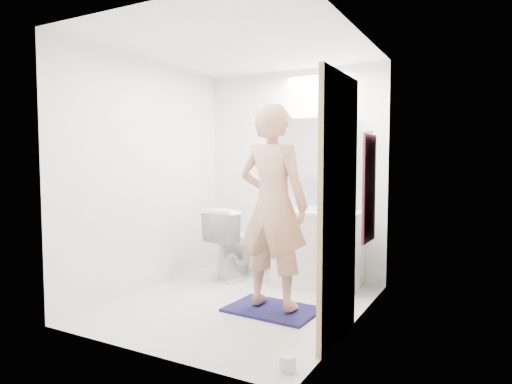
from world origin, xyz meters
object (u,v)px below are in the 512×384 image
Objects in this scene: toothbrush_cup at (344,205)px; soap_bottle_a at (302,199)px; vanity_cabinet at (318,250)px; person at (273,206)px; toilet at (239,242)px; soap_bottle_b at (312,200)px; toilet_paper_roll at (287,363)px; medicine_cabinet at (315,148)px.

soap_bottle_a is at bearing -178.83° from toothbrush_cup.
person reaches higher than vanity_cabinet.
toilet is 0.88m from soap_bottle_a.
soap_bottle_a is at bearing -164.62° from soap_bottle_b.
soap_bottle_b is at bearing 107.48° from toilet_paper_roll.
soap_bottle_a is 1.07× the size of soap_bottle_b.
person reaches higher than medicine_cabinet.
soap_bottle_b is at bearing -115.46° from medicine_cabinet.
medicine_cabinet is 1.32m from person.
person is (-0.06, -0.99, 0.57)m from vanity_cabinet.
vanity_cabinet is at bearing -163.02° from toilet.
vanity_cabinet is 4.73× the size of soap_bottle_b.
toothbrush_cup is 2.30m from toilet_paper_roll.
toothbrush_cup is at bearing -156.79° from toilet.
medicine_cabinet reaches higher than soap_bottle_a.
soap_bottle_a is 1.86× the size of toilet_paper_roll.
person is at bearing -80.41° from soap_bottle_a.
soap_bottle_a reaches higher than toothbrush_cup.
person is (0.86, -0.87, 0.54)m from toilet.
toilet_paper_roll is at bearing -73.09° from medicine_cabinet.
vanity_cabinet reaches higher than toilet_paper_roll.
medicine_cabinet reaches higher than vanity_cabinet.
toothbrush_cup is at bearing 97.89° from toilet_paper_roll.
toilet reaches higher than toilet_paper_roll.
toilet_paper_roll is (0.68, -2.15, -0.87)m from soap_bottle_b.
toothbrush_cup is at bearing -101.55° from person.
toilet is 7.52× the size of toothbrush_cup.
toothbrush_cup is (0.49, 0.01, -0.05)m from soap_bottle_a.
vanity_cabinet is 4.40× the size of soap_bottle_a.
medicine_cabinet is (-0.13, 0.21, 1.11)m from vanity_cabinet.
vanity_cabinet is at bearing 105.10° from toilet_paper_roll.
toothbrush_cup is (0.30, 1.15, -0.08)m from person.
toilet is at bearing -157.78° from medicine_cabinet.
soap_bottle_a is (0.67, 0.26, 0.51)m from toilet.
toilet_paper_roll is at bearing -74.90° from vanity_cabinet.
soap_bottle_a reaches higher than toilet_paper_roll.
person is 9.54× the size of soap_bottle_b.
person is at bearing -104.54° from toothbrush_cup.
medicine_cabinet reaches higher than soap_bottle_b.
toothbrush_cup is (0.37, -0.05, -0.63)m from medicine_cabinet.
toilet is 2.38m from toilet_paper_roll.
person is (0.07, -1.20, -0.54)m from medicine_cabinet.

